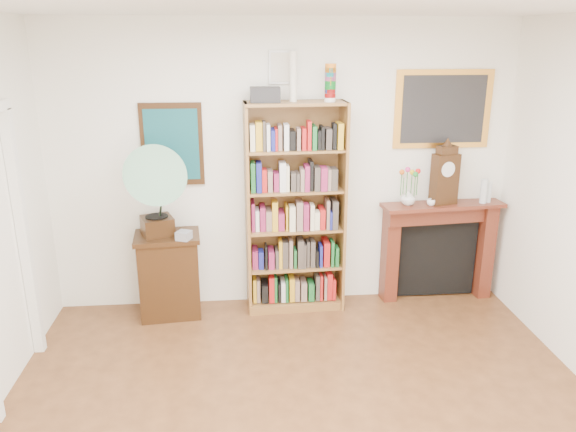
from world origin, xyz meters
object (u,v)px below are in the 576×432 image
object	(u,v)px
fireplace	(438,242)
flower_vase	(408,197)
bookshelf	(295,197)
cd_stack	(184,235)
bottle_left	(484,191)
teacup	(431,202)
gramophone	(152,186)
mantel_clock	(445,176)
bottle_right	(488,192)
side_cabinet	(170,275)

from	to	relation	value
fireplace	flower_vase	distance (m)	0.63
bookshelf	flower_vase	world-z (taller)	bookshelf
cd_stack	bottle_left	world-z (taller)	bottle_left
flower_vase	bottle_left	xyz separation A→B (m)	(0.76, -0.00, 0.04)
fireplace	cd_stack	distance (m)	2.57
cd_stack	bottle_left	size ratio (longest dim) A/B	0.50
teacup	bookshelf	bearing A→B (deg)	179.30
bookshelf	bottle_left	world-z (taller)	bookshelf
gramophone	teacup	world-z (taller)	gramophone
bookshelf	mantel_clock	size ratio (longest dim) A/B	4.08
fireplace	teacup	xyz separation A→B (m)	(-0.15, -0.11, 0.47)
mantel_clock	bottle_right	xyz separation A→B (m)	(0.47, 0.02, -0.18)
cd_stack	mantel_clock	size ratio (longest dim) A/B	0.21
side_cabinet	bottle_left	xyz separation A→B (m)	(3.11, 0.08, 0.74)
gramophone	bottle_right	xyz separation A→B (m)	(3.26, 0.24, -0.20)
bookshelf	cd_stack	distance (m)	1.11
side_cabinet	mantel_clock	world-z (taller)	mantel_clock
gramophone	bottle_left	xyz separation A→B (m)	(3.20, 0.21, -0.18)
side_cabinet	bottle_right	bearing A→B (deg)	-3.40
gramophone	bottle_right	distance (m)	3.27
flower_vase	bottle_right	size ratio (longest dim) A/B	0.75
bookshelf	mantel_clock	world-z (taller)	bookshelf
bookshelf	fireplace	distance (m)	1.59
mantel_clock	teacup	distance (m)	0.29
bookshelf	teacup	size ratio (longest dim) A/B	28.40
bottle_left	bottle_right	distance (m)	0.07
fireplace	gramophone	bearing A→B (deg)	-179.58
cd_stack	teacup	xyz separation A→B (m)	(2.39, 0.18, 0.20)
mantel_clock	fireplace	bearing A→B (deg)	65.39
bookshelf	bottle_right	world-z (taller)	bookshelf
side_cabinet	flower_vase	bearing A→B (deg)	-3.32
cd_stack	bottle_right	distance (m)	3.02
gramophone	flower_vase	world-z (taller)	gramophone
gramophone	bottle_left	distance (m)	3.21
side_cabinet	teacup	bearing A→B (deg)	-4.54
fireplace	bottle_left	size ratio (longest dim) A/B	5.21
teacup	cd_stack	bearing A→B (deg)	-175.59
bottle_left	bottle_right	bearing A→B (deg)	24.11
cd_stack	flower_vase	world-z (taller)	flower_vase
gramophone	teacup	distance (m)	2.67
cd_stack	bottle_right	bearing A→B (deg)	4.88
gramophone	flower_vase	size ratio (longest dim) A/B	6.04
bookshelf	bottle_right	size ratio (longest dim) A/B	11.83
gramophone	cd_stack	bearing A→B (deg)	-24.20
bookshelf	flower_vase	bearing A→B (deg)	-1.13
bookshelf	bottle_right	distance (m)	1.95
gramophone	side_cabinet	bearing A→B (deg)	37.10
bottle_right	side_cabinet	bearing A→B (deg)	-178.07
mantel_clock	bottle_left	world-z (taller)	mantel_clock
side_cabinet	mantel_clock	bearing A→B (deg)	-3.43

